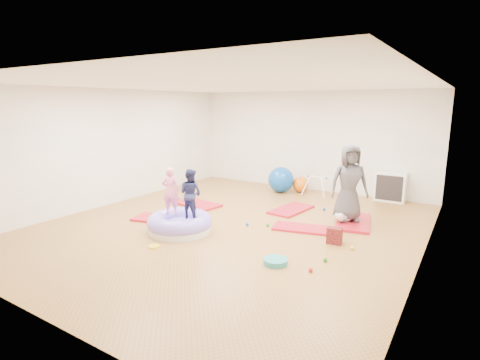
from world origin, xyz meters
The scene contains 19 objects.
room centered at (0.00, 0.00, 1.40)m, with size 7.01×8.01×2.81m.
gym_mat_front_left centered at (-1.53, -0.51, 0.02)m, with size 1.13×0.57×0.05m, color red.
gym_mat_mid_left centered at (-1.61, 0.87, 0.03)m, with size 1.20×0.60×0.05m, color red.
gym_mat_center_back centered at (0.56, 1.65, 0.02)m, with size 1.19×0.59×0.05m, color red.
gym_mat_right centered at (1.27, 0.54, 0.02)m, with size 1.07×0.54×0.04m, color red.
gym_mat_rear_right centered at (2.05, 1.47, 0.03)m, with size 1.31×0.66×0.05m, color red.
inflatable_cushion centered at (-0.66, -0.84, 0.15)m, with size 1.26×1.26×0.40m.
child_pink centered at (-0.89, -0.82, 0.83)m, with size 0.34×0.22×0.94m, color pink.
child_navy centered at (-0.40, -0.81, 0.84)m, with size 0.46×0.36×0.95m, color navy.
adult_caregiver centered at (1.93, 1.45, 0.85)m, with size 0.78×0.51×1.59m, color #424145.
infant centered at (1.87, 1.29, 0.16)m, with size 0.36×0.37×0.21m.
ball_pit_balls centered at (1.51, 0.39, 0.03)m, with size 2.24×3.35×0.07m.
exercise_ball_blue centered at (-0.46, 3.19, 0.36)m, with size 0.72×0.72×0.72m, color #0E4CA9.
exercise_ball_orange centered at (0.00, 3.48, 0.22)m, with size 0.44×0.44×0.44m, color orange.
infant_play_gym centered at (0.53, 3.39, 0.35)m, with size 0.68×0.64×0.52m.
cube_shelf centered at (2.32, 3.79, 0.37)m, with size 0.74×0.36×0.74m.
balance_disc centered at (1.60, -1.20, 0.04)m, with size 0.38×0.38×0.08m, color teal.
backpack centered at (2.09, 0.13, 0.15)m, with size 0.25×0.16×0.29m, color #A72627.
yellow_toy centered at (-0.50, -1.71, 0.01)m, with size 0.20×0.20×0.03m, color yellow.
Camera 1 is at (4.02, -6.10, 2.44)m, focal length 28.00 mm.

